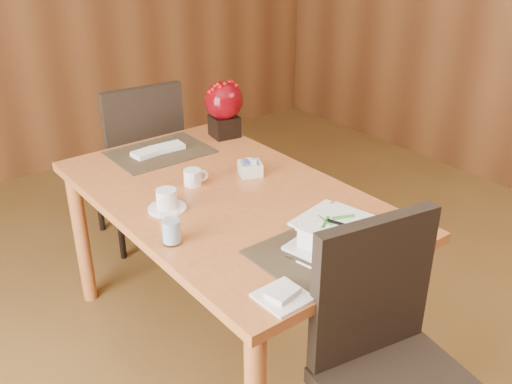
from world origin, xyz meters
TOP-DOWN VIEW (x-y plane):
  - dining_table at (0.00, 0.60)m, footprint 0.90×1.50m
  - placemat_near at (0.00, 0.05)m, footprint 0.45×0.33m
  - placemat_far at (0.00, 1.15)m, footprint 0.45×0.33m
  - soup_setting at (0.05, 0.03)m, footprint 0.31×0.31m
  - coffee_cup at (-0.26, 0.63)m, footprint 0.15×0.15m
  - water_glass at (-0.37, 0.41)m, footprint 0.08×0.08m
  - creamer_jug at (-0.07, 0.76)m, footprint 0.12×0.12m
  - sugar_caddy at (0.19, 0.69)m, footprint 0.12×0.12m
  - berry_decor at (0.37, 1.15)m, footprint 0.19×0.19m
  - napkins_far at (-0.00, 1.15)m, footprint 0.26×0.09m
  - bread_plate at (-0.27, -0.07)m, footprint 0.15×0.15m
  - near_chair at (-0.02, -0.30)m, footprint 0.53×0.53m
  - far_chair at (0.11, 1.61)m, footprint 0.50×0.50m

SIDE VIEW (x-z plane):
  - far_chair at x=0.11m, z-range 0.06..1.04m
  - near_chair at x=-0.02m, z-range 0.06..1.04m
  - dining_table at x=0.00m, z-range 0.28..1.03m
  - placemat_near at x=0.00m, z-range 0.75..0.76m
  - placemat_far at x=0.00m, z-range 0.75..0.76m
  - bread_plate at x=-0.27m, z-range 0.75..0.76m
  - napkins_far at x=0.00m, z-range 0.76..0.78m
  - sugar_caddy at x=0.19m, z-range 0.75..0.81m
  - creamer_jug at x=-0.07m, z-range 0.75..0.82m
  - coffee_cup at x=-0.26m, z-range 0.74..0.83m
  - soup_setting at x=0.05m, z-range 0.75..0.86m
  - water_glass at x=-0.37m, z-range 0.75..0.91m
  - berry_decor at x=0.37m, z-range 0.77..1.05m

